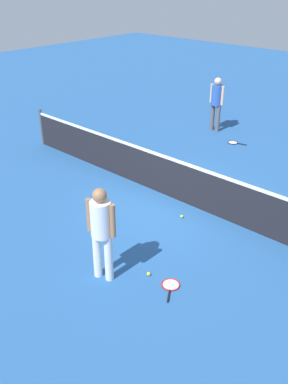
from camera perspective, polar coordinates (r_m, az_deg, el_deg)
name	(u,v)px	position (r m, az deg, el deg)	size (l,w,h in m)	color
ground_plane	(174,198)	(9.68, 4.04, -0.82)	(40.00, 40.00, 0.00)	#265693
court_net	(174,178)	(9.45, 4.15, 1.84)	(10.09, 0.09, 1.07)	#4C4C51
player_near_side	(101,227)	(6.77, -5.80, -4.74)	(0.52, 0.43, 1.70)	white
player_far_side	(217,100)	(13.72, 9.79, 12.19)	(0.53, 0.36, 1.70)	#595960
tennis_racket_near_player	(171,286)	(7.15, 3.61, -12.54)	(0.46, 0.58, 0.03)	red
tennis_racket_far_player	(234,143)	(13.06, 12.04, 6.55)	(0.61, 0.38, 0.03)	black
tennis_ball_by_net	(149,274)	(7.34, 0.63, -11.03)	(0.07, 0.07, 0.07)	#C6E033
tennis_ball_midcourt	(182,216)	(8.93, 5.13, -3.31)	(0.07, 0.07, 0.07)	#C6E033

